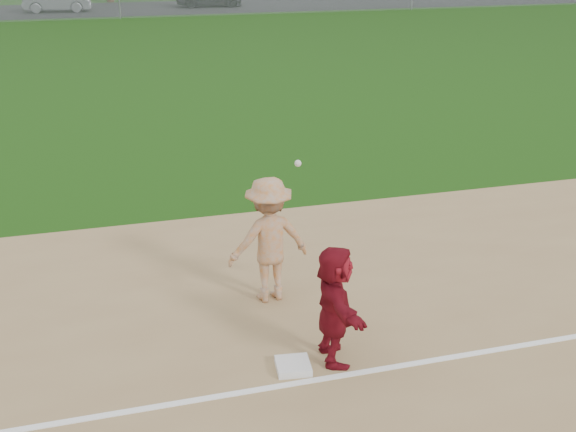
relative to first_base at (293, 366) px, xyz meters
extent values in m
plane|color=#18400C|center=(0.50, 0.49, -0.07)|extent=(160.00, 160.00, 0.00)
cube|color=white|center=(0.50, -0.31, -0.04)|extent=(60.00, 0.10, 0.01)
cube|color=black|center=(0.50, 46.49, -0.06)|extent=(120.00, 10.00, 0.01)
cube|color=silver|center=(0.00, 0.00, 0.00)|extent=(0.48, 0.48, 0.10)
imported|color=maroon|center=(0.57, 0.09, 0.75)|extent=(0.62, 1.52, 1.59)
imported|color=#585A5F|center=(-3.34, 45.54, 0.68)|extent=(4.53, 1.77, 1.47)
imported|color=#98989A|center=(0.19, 1.95, 0.91)|extent=(1.30, 0.83, 1.91)
sphere|color=silver|center=(0.47, 1.40, 2.22)|extent=(0.09, 0.09, 0.09)
plane|color=#999EA0|center=(0.50, 40.49, 0.93)|extent=(110.00, 0.00, 110.00)
cylinder|color=gray|center=(0.50, 40.49, 0.93)|extent=(0.08, 0.08, 2.00)
camera|label=1|loc=(-2.20, -7.47, 5.14)|focal=45.00mm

